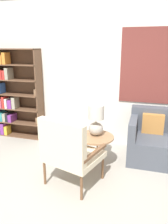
% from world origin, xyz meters
% --- Properties ---
extents(ground_plane, '(14.00, 14.00, 0.00)m').
position_xyz_m(ground_plane, '(0.00, 0.00, 0.00)').
color(ground_plane, '#9E998E').
extents(wall_back, '(6.40, 0.08, 2.70)m').
position_xyz_m(wall_back, '(0.06, 2.03, 1.36)').
color(wall_back, silver).
rests_on(wall_back, ground_plane).
extents(bookshelf, '(1.06, 0.30, 1.82)m').
position_xyz_m(bookshelf, '(-1.81, 1.85, 0.90)').
color(bookshelf, brown).
rests_on(bookshelf, ground_plane).
extents(armchair, '(0.85, 0.81, 0.99)m').
position_xyz_m(armchair, '(-0.04, 0.44, 0.55)').
color(armchair, brown).
rests_on(armchair, ground_plane).
extents(side_table, '(0.58, 0.58, 0.53)m').
position_xyz_m(side_table, '(0.19, 1.03, 0.48)').
color(side_table, '#99704C').
rests_on(side_table, ground_plane).
extents(table_lamp, '(0.24, 0.24, 0.49)m').
position_xyz_m(table_lamp, '(0.18, 1.09, 0.78)').
color(table_lamp, '#A59E93').
rests_on(table_lamp, side_table).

